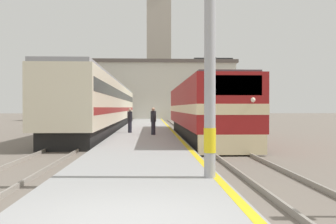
{
  "coord_description": "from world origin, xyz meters",
  "views": [
    {
      "loc": [
        0.33,
        -5.84,
        1.97
      ],
      "look_at": [
        1.75,
        25.8,
        1.62
      ],
      "focal_mm": 42.0,
      "sensor_mm": 36.0,
      "label": 1
    }
  ],
  "objects": [
    {
      "name": "catenary_mast",
      "position": [
        1.82,
        3.57,
        4.55
      ],
      "size": [
        2.14,
        0.29,
        8.68
      ],
      "color": "#9E9EA3",
      "rests_on": "platform"
    },
    {
      "name": "second_waiting_passenger",
      "position": [
        -1.05,
        20.7,
        1.14
      ],
      "size": [
        0.34,
        0.34,
        1.64
      ],
      "color": "#23232D",
      "rests_on": "platform"
    },
    {
      "name": "passenger_train",
      "position": [
        -3.57,
        29.57,
        2.21
      ],
      "size": [
        2.92,
        37.46,
        4.12
      ],
      "color": "black",
      "rests_on": "ground"
    },
    {
      "name": "person_on_platform",
      "position": [
        0.51,
        18.49,
        1.18
      ],
      "size": [
        0.34,
        0.34,
        1.7
      ],
      "color": "#23232D",
      "rests_on": "platform"
    },
    {
      "name": "rail_track_far",
      "position": [
        -3.57,
        25.0,
        0.03
      ],
      "size": [
        2.83,
        140.0,
        0.16
      ],
      "color": "#70665B",
      "rests_on": "ground"
    },
    {
      "name": "ground_plane",
      "position": [
        0.0,
        30.0,
        0.0
      ],
      "size": [
        200.0,
        200.0,
        0.0
      ],
      "primitive_type": "plane",
      "color": "#70665B"
    },
    {
      "name": "station_building",
      "position": [
        0.3,
        55.97,
        4.65
      ],
      "size": [
        26.49,
        7.07,
        9.24
      ],
      "color": "beige",
      "rests_on": "ground"
    },
    {
      "name": "clock_tower",
      "position": [
        1.86,
        66.39,
        15.97
      ],
      "size": [
        5.45,
        5.45,
        30.12
      ],
      "color": "#ADA393",
      "rests_on": "ground"
    },
    {
      "name": "locomotive_train",
      "position": [
        3.6,
        19.28,
        1.84
      ],
      "size": [
        2.92,
        19.63,
        4.56
      ],
      "color": "black",
      "rests_on": "ground"
    },
    {
      "name": "platform",
      "position": [
        0.0,
        25.0,
        0.14
      ],
      "size": [
        4.16,
        140.0,
        0.29
      ],
      "color": "#999999",
      "rests_on": "ground"
    },
    {
      "name": "rail_track_near",
      "position": [
        3.6,
        25.0,
        0.03
      ],
      "size": [
        2.84,
        140.0,
        0.16
      ],
      "color": "#70665B",
      "rests_on": "ground"
    }
  ]
}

